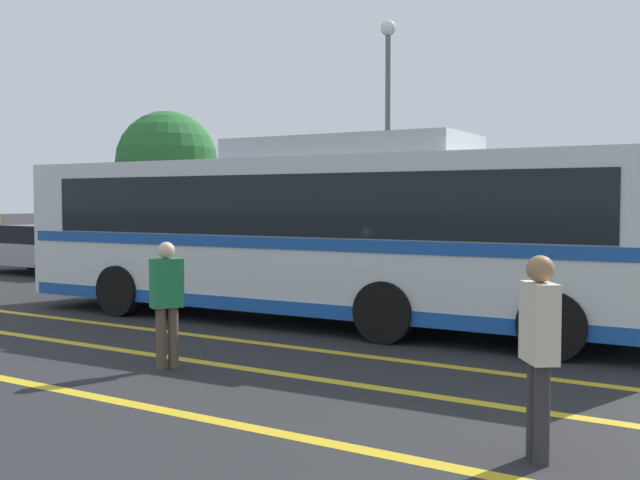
{
  "coord_description": "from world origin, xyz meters",
  "views": [
    {
      "loc": [
        8.07,
        -11.79,
        2.27
      ],
      "look_at": [
        0.79,
        -0.03,
        1.55
      ],
      "focal_mm": 42.0,
      "sensor_mm": 36.0,
      "label": 1
    }
  ],
  "objects_px": {
    "parked_car_3": "(608,285)",
    "transit_bus": "(321,230)",
    "pedestrian_1": "(539,344)",
    "pedestrian_0": "(167,297)",
    "parked_car_0": "(38,250)",
    "parked_car_1": "(162,257)",
    "street_lamp": "(388,115)",
    "tree_0": "(167,162)",
    "parked_car_2": "(366,267)"
  },
  "relations": [
    {
      "from": "transit_bus",
      "to": "parked_car_3",
      "type": "height_order",
      "value": "transit_bus"
    },
    {
      "from": "tree_0",
      "to": "pedestrian_0",
      "type": "bearing_deg",
      "value": -46.76
    },
    {
      "from": "pedestrian_0",
      "to": "pedestrian_1",
      "type": "bearing_deg",
      "value": 109.71
    },
    {
      "from": "pedestrian_1",
      "to": "tree_0",
      "type": "xyz_separation_m",
      "value": [
        -18.66,
        15.22,
        2.76
      ]
    },
    {
      "from": "parked_car_1",
      "to": "street_lamp",
      "type": "relative_size",
      "value": 0.65
    },
    {
      "from": "street_lamp",
      "to": "tree_0",
      "type": "xyz_separation_m",
      "value": [
        -11.37,
        3.61,
        -0.78
      ]
    },
    {
      "from": "parked_car_2",
      "to": "pedestrian_0",
      "type": "height_order",
      "value": "pedestrian_0"
    },
    {
      "from": "transit_bus",
      "to": "pedestrian_0",
      "type": "bearing_deg",
      "value": -179.01
    },
    {
      "from": "pedestrian_1",
      "to": "tree_0",
      "type": "bearing_deg",
      "value": 14.65
    },
    {
      "from": "transit_bus",
      "to": "parked_car_3",
      "type": "relative_size",
      "value": 2.59
    },
    {
      "from": "transit_bus",
      "to": "parked_car_3",
      "type": "xyz_separation_m",
      "value": [
        4.42,
        3.44,
        -1.09
      ]
    },
    {
      "from": "parked_car_1",
      "to": "tree_0",
      "type": "xyz_separation_m",
      "value": [
        -6.03,
        6.62,
        3.05
      ]
    },
    {
      "from": "parked_car_0",
      "to": "pedestrian_1",
      "type": "relative_size",
      "value": 2.59
    },
    {
      "from": "transit_bus",
      "to": "parked_car_0",
      "type": "xyz_separation_m",
      "value": [
        -12.45,
        3.36,
        -0.98
      ]
    },
    {
      "from": "parked_car_1",
      "to": "parked_car_2",
      "type": "relative_size",
      "value": 1.16
    },
    {
      "from": "parked_car_2",
      "to": "pedestrian_1",
      "type": "xyz_separation_m",
      "value": [
        6.43,
        -8.81,
        0.29
      ]
    },
    {
      "from": "parked_car_0",
      "to": "parked_car_1",
      "type": "bearing_deg",
      "value": -88.3
    },
    {
      "from": "parked_car_1",
      "to": "street_lamp",
      "type": "height_order",
      "value": "street_lamp"
    },
    {
      "from": "pedestrian_0",
      "to": "parked_car_3",
      "type": "bearing_deg",
      "value": -178.06
    },
    {
      "from": "parked_car_3",
      "to": "tree_0",
      "type": "distance_m",
      "value": 18.99
    },
    {
      "from": "parked_car_2",
      "to": "tree_0",
      "type": "relative_size",
      "value": 0.69
    },
    {
      "from": "parked_car_0",
      "to": "pedestrian_0",
      "type": "relative_size",
      "value": 2.71
    },
    {
      "from": "parked_car_3",
      "to": "pedestrian_1",
      "type": "bearing_deg",
      "value": -176.6
    },
    {
      "from": "parked_car_3",
      "to": "street_lamp",
      "type": "relative_size",
      "value": 0.7
    },
    {
      "from": "parked_car_2",
      "to": "pedestrian_0",
      "type": "relative_size",
      "value": 2.31
    },
    {
      "from": "transit_bus",
      "to": "parked_car_2",
      "type": "height_order",
      "value": "transit_bus"
    },
    {
      "from": "transit_bus",
      "to": "pedestrian_1",
      "type": "xyz_separation_m",
      "value": [
        5.5,
        -5.31,
        -0.7
      ]
    },
    {
      "from": "parked_car_3",
      "to": "transit_bus",
      "type": "bearing_deg",
      "value": 124.26
    },
    {
      "from": "transit_bus",
      "to": "parked_car_0",
      "type": "height_order",
      "value": "transit_bus"
    },
    {
      "from": "street_lamp",
      "to": "transit_bus",
      "type": "bearing_deg",
      "value": -74.18
    },
    {
      "from": "parked_car_1",
      "to": "pedestrian_0",
      "type": "relative_size",
      "value": 2.68
    },
    {
      "from": "pedestrian_1",
      "to": "street_lamp",
      "type": "distance_m",
      "value": 14.16
    },
    {
      "from": "parked_car_2",
      "to": "transit_bus",
      "type": "bearing_deg",
      "value": -165.49
    },
    {
      "from": "transit_bus",
      "to": "tree_0",
      "type": "xyz_separation_m",
      "value": [
        -13.16,
        9.91,
        2.06
      ]
    },
    {
      "from": "pedestrian_0",
      "to": "street_lamp",
      "type": "height_order",
      "value": "street_lamp"
    },
    {
      "from": "parked_car_0",
      "to": "parked_car_3",
      "type": "relative_size",
      "value": 0.94
    },
    {
      "from": "parked_car_1",
      "to": "pedestrian_1",
      "type": "relative_size",
      "value": 2.56
    },
    {
      "from": "transit_bus",
      "to": "tree_0",
      "type": "distance_m",
      "value": 16.6
    },
    {
      "from": "pedestrian_0",
      "to": "pedestrian_1",
      "type": "xyz_separation_m",
      "value": [
        5.28,
        -0.99,
        0.05
      ]
    },
    {
      "from": "parked_car_3",
      "to": "parked_car_2",
      "type": "bearing_deg",
      "value": 85.75
    },
    {
      "from": "transit_bus",
      "to": "parked_car_0",
      "type": "distance_m",
      "value": 12.93
    },
    {
      "from": "parked_car_3",
      "to": "tree_0",
      "type": "bearing_deg",
      "value": 66.14
    },
    {
      "from": "street_lamp",
      "to": "tree_0",
      "type": "distance_m",
      "value": 11.96
    },
    {
      "from": "transit_bus",
      "to": "parked_car_0",
      "type": "relative_size",
      "value": 2.77
    },
    {
      "from": "parked_car_1",
      "to": "tree_0",
      "type": "bearing_deg",
      "value": 45.1
    },
    {
      "from": "parked_car_2",
      "to": "parked_car_3",
      "type": "relative_size",
      "value": 0.8
    },
    {
      "from": "parked_car_0",
      "to": "parked_car_2",
      "type": "height_order",
      "value": "parked_car_0"
    },
    {
      "from": "parked_car_3",
      "to": "street_lamp",
      "type": "distance_m",
      "value": 7.88
    },
    {
      "from": "parked_car_3",
      "to": "pedestrian_0",
      "type": "distance_m",
      "value": 8.83
    },
    {
      "from": "parked_car_1",
      "to": "pedestrian_0",
      "type": "distance_m",
      "value": 10.59
    }
  ]
}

